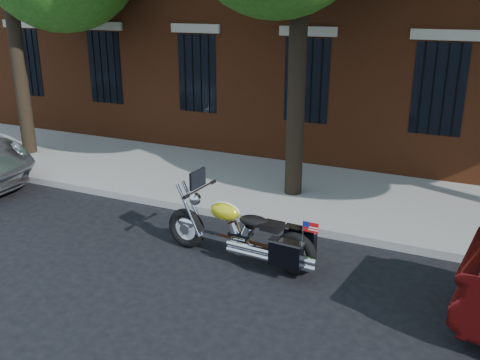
% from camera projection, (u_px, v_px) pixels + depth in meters
% --- Properties ---
extents(ground, '(120.00, 120.00, 0.00)m').
position_uv_depth(ground, '(208.00, 249.00, 9.15)').
color(ground, black).
rests_on(ground, ground).
extents(curb, '(40.00, 0.16, 0.15)m').
position_uv_depth(curb, '(242.00, 217.00, 10.31)').
color(curb, gray).
rests_on(curb, ground).
extents(sidewalk, '(40.00, 3.60, 0.15)m').
position_uv_depth(sidewalk, '(277.00, 187.00, 11.92)').
color(sidewalk, gray).
rests_on(sidewalk, ground).
extents(motorcycle, '(2.81, 0.90, 1.43)m').
position_uv_depth(motorcycle, '(245.00, 235.00, 8.54)').
color(motorcycle, black).
rests_on(motorcycle, ground).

